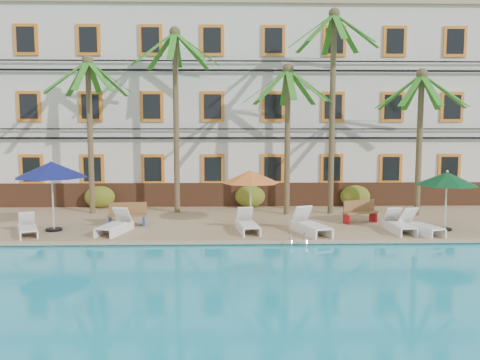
{
  "coord_description": "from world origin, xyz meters",
  "views": [
    {
      "loc": [
        -0.73,
        -16.46,
        4.02
      ],
      "look_at": [
        -0.24,
        3.0,
        2.0
      ],
      "focal_mm": 35.0,
      "sensor_mm": 36.0,
      "label": 1
    }
  ],
  "objects_px": {
    "palm_b": "(176,96)",
    "palm_d": "(333,86)",
    "lounger_a": "(28,228)",
    "lounger_c": "(247,224)",
    "palm_a": "(89,112)",
    "palm_c": "(288,117)",
    "umbrella_red": "(251,177)",
    "umbrella_green": "(447,179)",
    "palm_e": "(420,121)",
    "pool_ladder": "(297,243)",
    "bench_left": "(127,214)",
    "bench_right": "(359,211)",
    "lounger_e": "(399,225)",
    "lounger_f": "(419,226)",
    "lounger_b": "(115,225)",
    "lounger_d": "(310,225)",
    "umbrella_blue": "(52,170)"
  },
  "relations": [
    {
      "from": "umbrella_red",
      "to": "lounger_d",
      "type": "xyz_separation_m",
      "value": [
        2.13,
        -1.5,
        -1.66
      ]
    },
    {
      "from": "palm_e",
      "to": "bench_right",
      "type": "xyz_separation_m",
      "value": [
        -3.11,
        -1.69,
        -3.79
      ]
    },
    {
      "from": "lounger_a",
      "to": "lounger_c",
      "type": "distance_m",
      "value": 8.07
    },
    {
      "from": "palm_c",
      "to": "lounger_d",
      "type": "relative_size",
      "value": 3.11
    },
    {
      "from": "palm_a",
      "to": "palm_e",
      "type": "bearing_deg",
      "value": -3.35
    },
    {
      "from": "umbrella_red",
      "to": "lounger_b",
      "type": "height_order",
      "value": "umbrella_red"
    },
    {
      "from": "lounger_f",
      "to": "lounger_a",
      "type": "bearing_deg",
      "value": 179.52
    },
    {
      "from": "lounger_f",
      "to": "lounger_b",
      "type": "bearing_deg",
      "value": 178.02
    },
    {
      "from": "umbrella_red",
      "to": "pool_ladder",
      "type": "relative_size",
      "value": 3.11
    },
    {
      "from": "palm_e",
      "to": "bench_left",
      "type": "bearing_deg",
      "value": -170.6
    },
    {
      "from": "umbrella_red",
      "to": "lounger_b",
      "type": "relative_size",
      "value": 1.16
    },
    {
      "from": "palm_e",
      "to": "bench_right",
      "type": "distance_m",
      "value": 5.18
    },
    {
      "from": "lounger_a",
      "to": "lounger_c",
      "type": "xyz_separation_m",
      "value": [
        8.06,
        0.37,
        0.03
      ]
    },
    {
      "from": "umbrella_red",
      "to": "umbrella_green",
      "type": "bearing_deg",
      "value": -7.8
    },
    {
      "from": "umbrella_green",
      "to": "pool_ladder",
      "type": "height_order",
      "value": "umbrella_green"
    },
    {
      "from": "umbrella_green",
      "to": "lounger_c",
      "type": "relative_size",
      "value": 1.19
    },
    {
      "from": "bench_left",
      "to": "lounger_f",
      "type": "bearing_deg",
      "value": -9.0
    },
    {
      "from": "umbrella_red",
      "to": "lounger_d",
      "type": "height_order",
      "value": "umbrella_red"
    },
    {
      "from": "palm_a",
      "to": "umbrella_red",
      "type": "bearing_deg",
      "value": -23.45
    },
    {
      "from": "palm_b",
      "to": "palm_d",
      "type": "xyz_separation_m",
      "value": [
        7.11,
        -0.43,
        0.43
      ]
    },
    {
      "from": "palm_d",
      "to": "bench_right",
      "type": "xyz_separation_m",
      "value": [
        0.72,
        -2.2,
        -5.35
      ]
    },
    {
      "from": "palm_a",
      "to": "palm_c",
      "type": "xyz_separation_m",
      "value": [
        8.98,
        -0.51,
        -0.25
      ]
    },
    {
      "from": "lounger_a",
      "to": "lounger_b",
      "type": "bearing_deg",
      "value": 4.96
    },
    {
      "from": "lounger_e",
      "to": "bench_right",
      "type": "bearing_deg",
      "value": 117.58
    },
    {
      "from": "palm_d",
      "to": "bench_left",
      "type": "distance_m",
      "value": 10.61
    },
    {
      "from": "umbrella_blue",
      "to": "pool_ladder",
      "type": "height_order",
      "value": "umbrella_blue"
    },
    {
      "from": "pool_ladder",
      "to": "lounger_e",
      "type": "bearing_deg",
      "value": 22.78
    },
    {
      "from": "lounger_b",
      "to": "lounger_e",
      "type": "height_order",
      "value": "lounger_b"
    },
    {
      "from": "lounger_f",
      "to": "pool_ladder",
      "type": "bearing_deg",
      "value": -163.28
    },
    {
      "from": "umbrella_green",
      "to": "lounger_f",
      "type": "distance_m",
      "value": 2.16
    },
    {
      "from": "lounger_b",
      "to": "lounger_a",
      "type": "bearing_deg",
      "value": -175.04
    },
    {
      "from": "lounger_a",
      "to": "lounger_d",
      "type": "xyz_separation_m",
      "value": [
        10.37,
        -0.02,
        0.06
      ]
    },
    {
      "from": "bench_right",
      "to": "umbrella_blue",
      "type": "bearing_deg",
      "value": -173.77
    },
    {
      "from": "lounger_b",
      "to": "pool_ladder",
      "type": "relative_size",
      "value": 2.7
    },
    {
      "from": "bench_left",
      "to": "lounger_b",
      "type": "bearing_deg",
      "value": -96.62
    },
    {
      "from": "palm_a",
      "to": "bench_right",
      "type": "height_order",
      "value": "palm_a"
    },
    {
      "from": "palm_c",
      "to": "umbrella_blue",
      "type": "relative_size",
      "value": 2.49
    },
    {
      "from": "umbrella_blue",
      "to": "lounger_d",
      "type": "bearing_deg",
      "value": -4.39
    },
    {
      "from": "umbrella_green",
      "to": "lounger_c",
      "type": "height_order",
      "value": "umbrella_green"
    },
    {
      "from": "lounger_a",
      "to": "lounger_e",
      "type": "xyz_separation_m",
      "value": [
        13.77,
        0.17,
        0.02
      ]
    },
    {
      "from": "palm_a",
      "to": "bench_left",
      "type": "relative_size",
      "value": 4.68
    },
    {
      "from": "palm_b",
      "to": "palm_e",
      "type": "relative_size",
      "value": 1.3
    },
    {
      "from": "palm_e",
      "to": "lounger_c",
      "type": "xyz_separation_m",
      "value": [
        -7.83,
        -3.36,
        -3.97
      ]
    },
    {
      "from": "palm_e",
      "to": "lounger_e",
      "type": "distance_m",
      "value": 5.75
    },
    {
      "from": "palm_c",
      "to": "lounger_f",
      "type": "relative_size",
      "value": 3.33
    },
    {
      "from": "lounger_d",
      "to": "pool_ladder",
      "type": "height_order",
      "value": "lounger_d"
    },
    {
      "from": "umbrella_blue",
      "to": "bench_left",
      "type": "xyz_separation_m",
      "value": [
        2.6,
        0.92,
        -1.86
      ]
    },
    {
      "from": "palm_d",
      "to": "umbrella_red",
      "type": "height_order",
      "value": "palm_d"
    },
    {
      "from": "lounger_c",
      "to": "bench_left",
      "type": "distance_m",
      "value": 4.96
    },
    {
      "from": "palm_b",
      "to": "lounger_c",
      "type": "height_order",
      "value": "palm_b"
    }
  ]
}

